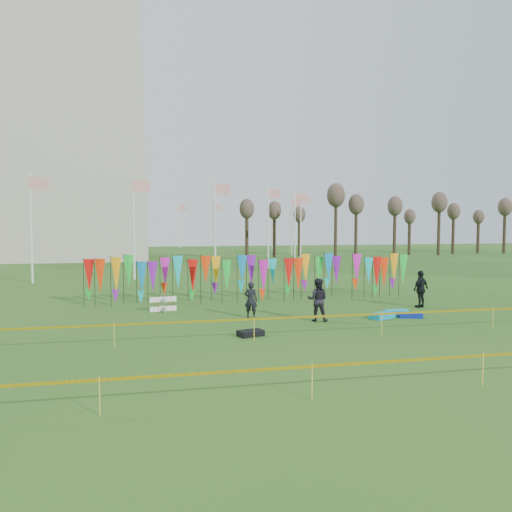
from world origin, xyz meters
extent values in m
plane|color=#214F16|center=(0.00, 0.00, 0.00)|extent=(160.00, 160.00, 0.00)
cylinder|color=silver|center=(14.00, 48.00, 4.00)|extent=(0.16, 0.16, 8.00)
plane|color=#B21C13|center=(14.60, 48.00, 7.30)|extent=(1.40, 0.00, 1.40)
cylinder|color=silver|center=(13.05, 55.25, 4.00)|extent=(0.16, 0.16, 8.00)
plane|color=#B21C13|center=(13.65, 55.25, 7.30)|extent=(1.40, 0.00, 1.40)
cylinder|color=silver|center=(10.25, 62.00, 4.00)|extent=(0.16, 0.16, 8.00)
plane|color=#B21C13|center=(10.85, 62.00, 7.30)|extent=(1.40, 0.00, 1.40)
cylinder|color=silver|center=(5.80, 67.80, 4.00)|extent=(0.16, 0.16, 8.00)
plane|color=#B21C13|center=(6.40, 67.80, 7.30)|extent=(1.40, 0.00, 1.40)
cylinder|color=silver|center=(0.00, 72.25, 4.00)|extent=(0.16, 0.16, 8.00)
plane|color=#B21C13|center=(0.60, 72.25, 7.30)|extent=(1.40, 0.00, 1.40)
cylinder|color=silver|center=(-6.75, 75.05, 4.00)|extent=(0.16, 0.16, 8.00)
plane|color=#B21C13|center=(-6.15, 75.05, 7.30)|extent=(1.40, 0.00, 1.40)
cylinder|color=silver|center=(-14.00, 76.00, 4.00)|extent=(0.16, 0.16, 8.00)
plane|color=#B21C13|center=(-13.40, 76.00, 7.30)|extent=(1.40, 0.00, 1.40)
cylinder|color=silver|center=(-21.25, 75.05, 4.00)|extent=(0.16, 0.16, 8.00)
plane|color=#B21C13|center=(-20.65, 75.05, 7.30)|extent=(1.40, 0.00, 1.40)
cylinder|color=silver|center=(-28.00, 72.25, 4.00)|extent=(0.16, 0.16, 8.00)
plane|color=#B21C13|center=(-27.40, 72.25, 7.30)|extent=(1.40, 0.00, 1.40)
cylinder|color=silver|center=(-14.00, 20.00, 4.00)|extent=(0.16, 0.16, 8.00)
plane|color=#B21C13|center=(-13.40, 20.00, 7.30)|extent=(1.40, 0.00, 1.40)
cylinder|color=silver|center=(-6.75, 20.95, 4.00)|extent=(0.16, 0.16, 8.00)
plane|color=#B21C13|center=(-6.15, 20.95, 7.30)|extent=(1.40, 0.00, 1.40)
cylinder|color=silver|center=(0.00, 23.75, 4.00)|extent=(0.16, 0.16, 8.00)
plane|color=#B21C13|center=(0.60, 23.75, 7.30)|extent=(1.40, 0.00, 1.40)
cylinder|color=silver|center=(5.80, 28.20, 4.00)|extent=(0.16, 0.16, 8.00)
plane|color=#B21C13|center=(6.40, 28.20, 7.30)|extent=(1.40, 0.00, 1.40)
cylinder|color=silver|center=(10.25, 34.00, 4.00)|extent=(0.16, 0.16, 8.00)
plane|color=#B21C13|center=(10.85, 34.00, 7.30)|extent=(1.40, 0.00, 1.40)
cylinder|color=silver|center=(13.05, 40.75, 4.00)|extent=(0.16, 0.16, 8.00)
plane|color=#B21C13|center=(13.65, 40.75, 7.30)|extent=(1.40, 0.00, 1.40)
cylinder|color=black|center=(-9.00, 8.29, 1.26)|extent=(0.03, 0.03, 2.51)
cone|color=red|center=(-8.72, 8.29, 1.63)|extent=(0.64, 0.64, 1.60)
cylinder|color=black|center=(-8.33, 8.29, 1.26)|extent=(0.03, 0.03, 2.51)
cone|color=#FF3308|center=(-8.05, 8.29, 1.63)|extent=(0.64, 0.64, 1.60)
cylinder|color=black|center=(-7.67, 8.29, 1.26)|extent=(0.03, 0.03, 2.51)
cone|color=#FF9E0D|center=(-7.39, 8.29, 1.63)|extent=(0.64, 0.64, 1.60)
cylinder|color=black|center=(-7.00, 8.29, 1.26)|extent=(0.03, 0.03, 2.51)
cone|color=green|center=(-6.72, 8.29, 1.63)|extent=(0.64, 0.64, 1.60)
cylinder|color=black|center=(-6.33, 8.29, 1.26)|extent=(0.03, 0.03, 2.51)
cone|color=#0B7CC5|center=(-6.05, 8.29, 1.63)|extent=(0.64, 0.64, 1.60)
cylinder|color=black|center=(-5.67, 8.29, 1.26)|extent=(0.03, 0.03, 2.51)
cone|color=purple|center=(-5.39, 8.29, 1.63)|extent=(0.64, 0.64, 1.60)
cylinder|color=black|center=(-5.00, 8.29, 1.26)|extent=(0.03, 0.03, 2.51)
cone|color=#DB18B5|center=(-4.72, 8.29, 1.63)|extent=(0.64, 0.64, 1.60)
cylinder|color=black|center=(-4.33, 8.29, 1.26)|extent=(0.03, 0.03, 2.51)
cone|color=#0CB2B8|center=(-4.05, 8.29, 1.63)|extent=(0.64, 0.64, 1.60)
cylinder|color=black|center=(-3.67, 8.29, 1.26)|extent=(0.03, 0.03, 2.51)
cone|color=red|center=(-3.39, 8.29, 1.63)|extent=(0.64, 0.64, 1.60)
cylinder|color=black|center=(-3.00, 8.29, 1.26)|extent=(0.03, 0.03, 2.51)
cone|color=#FF3308|center=(-2.72, 8.29, 1.63)|extent=(0.64, 0.64, 1.60)
cylinder|color=black|center=(-2.33, 8.29, 1.26)|extent=(0.03, 0.03, 2.51)
cone|color=#FF9E0D|center=(-2.05, 8.29, 1.63)|extent=(0.64, 0.64, 1.60)
cylinder|color=black|center=(-1.67, 8.29, 1.26)|extent=(0.03, 0.03, 2.51)
cone|color=green|center=(-1.39, 8.29, 1.63)|extent=(0.64, 0.64, 1.60)
cylinder|color=black|center=(-1.00, 8.29, 1.26)|extent=(0.03, 0.03, 2.51)
cone|color=#0B7CC5|center=(-0.72, 8.29, 1.63)|extent=(0.64, 0.64, 1.60)
cylinder|color=black|center=(-0.33, 8.29, 1.26)|extent=(0.03, 0.03, 2.51)
cone|color=purple|center=(-0.05, 8.29, 1.63)|extent=(0.64, 0.64, 1.60)
cylinder|color=black|center=(0.33, 8.29, 1.26)|extent=(0.03, 0.03, 2.51)
cone|color=#DB18B5|center=(0.61, 8.29, 1.63)|extent=(0.64, 0.64, 1.60)
cylinder|color=black|center=(1.00, 8.29, 1.26)|extent=(0.03, 0.03, 2.51)
cone|color=#0CB2B8|center=(1.28, 8.29, 1.63)|extent=(0.64, 0.64, 1.60)
cylinder|color=black|center=(1.67, 8.29, 1.26)|extent=(0.03, 0.03, 2.51)
cone|color=red|center=(1.95, 8.29, 1.63)|extent=(0.64, 0.64, 1.60)
cylinder|color=black|center=(2.33, 8.29, 1.26)|extent=(0.03, 0.03, 2.51)
cone|color=#FF3308|center=(2.61, 8.29, 1.63)|extent=(0.64, 0.64, 1.60)
cylinder|color=black|center=(3.00, 8.29, 1.26)|extent=(0.03, 0.03, 2.51)
cone|color=#FF9E0D|center=(3.28, 8.29, 1.63)|extent=(0.64, 0.64, 1.60)
cylinder|color=black|center=(3.67, 8.29, 1.26)|extent=(0.03, 0.03, 2.51)
cone|color=green|center=(3.95, 8.29, 1.63)|extent=(0.64, 0.64, 1.60)
cylinder|color=black|center=(4.33, 8.29, 1.26)|extent=(0.03, 0.03, 2.51)
cone|color=#0B7CC5|center=(4.61, 8.29, 1.63)|extent=(0.64, 0.64, 1.60)
cylinder|color=black|center=(5.00, 8.29, 1.26)|extent=(0.03, 0.03, 2.51)
cone|color=purple|center=(5.28, 8.29, 1.63)|extent=(0.64, 0.64, 1.60)
cylinder|color=black|center=(5.67, 8.29, 1.26)|extent=(0.03, 0.03, 2.51)
cone|color=#DB18B5|center=(5.95, 8.29, 1.63)|extent=(0.64, 0.64, 1.60)
cylinder|color=black|center=(6.33, 8.29, 1.26)|extent=(0.03, 0.03, 2.51)
cone|color=#0CB2B8|center=(6.61, 8.29, 1.63)|extent=(0.64, 0.64, 1.60)
cylinder|color=black|center=(7.00, 8.29, 1.26)|extent=(0.03, 0.03, 2.51)
cone|color=red|center=(7.28, 8.29, 1.63)|extent=(0.64, 0.64, 1.60)
cylinder|color=black|center=(7.67, 8.29, 1.26)|extent=(0.03, 0.03, 2.51)
cone|color=#FF3308|center=(7.95, 8.29, 1.63)|extent=(0.64, 0.64, 1.60)
cylinder|color=black|center=(8.33, 8.29, 1.26)|extent=(0.03, 0.03, 2.51)
cone|color=#FF9E0D|center=(8.61, 8.29, 1.63)|extent=(0.64, 0.64, 1.60)
cylinder|color=black|center=(9.00, 8.29, 1.26)|extent=(0.03, 0.03, 2.51)
cone|color=green|center=(9.28, 8.29, 1.63)|extent=(0.64, 0.64, 1.60)
cube|color=yellow|center=(0.00, -1.28, 0.82)|extent=(26.00, 0.01, 0.08)
cylinder|color=yellow|center=(-7.00, -1.28, 0.45)|extent=(0.02, 0.02, 0.90)
cylinder|color=yellow|center=(-2.00, -1.28, 0.45)|extent=(0.02, 0.02, 0.90)
cylinder|color=yellow|center=(3.00, -1.28, 0.45)|extent=(0.02, 0.02, 0.90)
cylinder|color=yellow|center=(8.00, -1.28, 0.45)|extent=(0.02, 0.02, 0.90)
cube|color=yellow|center=(0.00, -7.57, 0.82)|extent=(26.00, 0.01, 0.08)
cylinder|color=yellow|center=(-7.00, -7.57, 0.45)|extent=(0.02, 0.02, 0.90)
cylinder|color=yellow|center=(-2.00, -7.57, 0.45)|extent=(0.02, 0.02, 0.90)
cylinder|color=yellow|center=(3.00, -7.57, 0.45)|extent=(0.02, 0.02, 0.90)
cylinder|color=#3C2F1E|center=(6.00, 44.00, 3.20)|extent=(0.44, 0.44, 6.40)
ellipsoid|color=brown|center=(6.00, 44.00, 6.56)|extent=(1.92, 1.92, 2.56)
cylinder|color=#3C2F1E|center=(10.00, 44.00, 3.20)|extent=(0.44, 0.44, 6.40)
ellipsoid|color=brown|center=(10.00, 44.00, 6.56)|extent=(1.92, 1.92, 2.56)
cylinder|color=#3C2F1E|center=(14.00, 44.00, 3.20)|extent=(0.44, 0.44, 6.40)
ellipsoid|color=brown|center=(14.00, 44.00, 6.56)|extent=(1.92, 1.92, 2.56)
cylinder|color=#3C2F1E|center=(18.00, 44.00, 3.20)|extent=(0.44, 0.44, 6.40)
ellipsoid|color=brown|center=(18.00, 44.00, 6.56)|extent=(1.92, 1.92, 2.56)
cylinder|color=#3C2F1E|center=(22.00, 44.00, 3.20)|extent=(0.44, 0.44, 6.40)
ellipsoid|color=brown|center=(22.00, 44.00, 6.56)|extent=(1.92, 1.92, 2.56)
cylinder|color=#3C2F1E|center=(26.00, 44.00, 3.20)|extent=(0.44, 0.44, 6.40)
ellipsoid|color=brown|center=(26.00, 44.00, 6.56)|extent=(1.92, 1.92, 2.56)
cylinder|color=#3C2F1E|center=(30.00, 44.00, 3.20)|extent=(0.44, 0.44, 6.40)
ellipsoid|color=brown|center=(30.00, 44.00, 6.56)|extent=(1.92, 1.92, 2.56)
cylinder|color=#3C2F1E|center=(34.00, 44.00, 3.20)|extent=(0.44, 0.44, 6.40)
ellipsoid|color=brown|center=(34.00, 44.00, 6.56)|extent=(1.92, 1.92, 2.56)
cylinder|color=#3C2F1E|center=(38.00, 44.00, 3.20)|extent=(0.44, 0.44, 6.40)
ellipsoid|color=brown|center=(38.00, 44.00, 6.56)|extent=(1.92, 1.92, 2.56)
cylinder|color=#3C2F1E|center=(42.00, 44.00, 3.20)|extent=(0.44, 0.44, 6.40)
ellipsoid|color=brown|center=(42.00, 44.00, 6.56)|extent=(1.92, 1.92, 2.56)
cylinder|color=#3C2F1E|center=(46.00, 44.00, 3.20)|extent=(0.44, 0.44, 6.40)
ellipsoid|color=brown|center=(46.00, 44.00, 6.56)|extent=(1.92, 1.92, 2.56)
cylinder|color=red|center=(-5.35, 5.48, 0.37)|extent=(0.02, 0.02, 0.75)
cylinder|color=red|center=(-4.69, 5.48, 0.37)|extent=(0.02, 0.02, 0.75)
cylinder|color=red|center=(-5.35, 6.13, 0.37)|extent=(0.02, 0.02, 0.75)
cylinder|color=red|center=(-4.69, 6.13, 0.37)|extent=(0.02, 0.02, 0.75)
imported|color=black|center=(-1.13, 3.25, 0.84)|extent=(0.73, 0.64, 1.68)
imported|color=black|center=(1.62, 1.87, 0.96)|extent=(1.08, 0.89, 1.91)
imported|color=black|center=(8.05, 4.18, 0.96)|extent=(1.29, 1.06, 1.92)
cube|color=#0D97CD|center=(4.73, 1.83, 0.12)|extent=(1.39, 1.10, 0.25)
cube|color=#0A22A7|center=(6.08, 1.75, 0.11)|extent=(1.15, 0.79, 0.22)
cube|color=black|center=(-1.90, -0.42, 0.11)|extent=(1.09, 0.81, 0.22)
cube|color=#0DA8C1|center=(5.89, 2.64, 0.10)|extent=(1.12, 0.59, 0.21)
camera|label=1|loc=(-5.76, -19.01, 4.29)|focal=35.00mm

